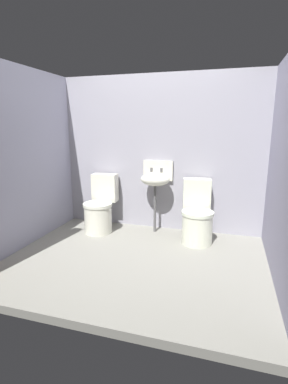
# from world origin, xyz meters

# --- Properties ---
(ground_plane) EXTENTS (3.23, 2.43, 0.08)m
(ground_plane) POSITION_xyz_m (0.00, 0.00, -0.04)
(ground_plane) COLOR gray
(wall_back) EXTENTS (3.23, 0.10, 2.15)m
(wall_back) POSITION_xyz_m (0.00, 1.07, 1.07)
(wall_back) COLOR #9694A0
(wall_back) RESTS_ON ground
(wall_left) EXTENTS (0.10, 2.23, 2.15)m
(wall_left) POSITION_xyz_m (-1.47, 0.10, 1.07)
(wall_left) COLOR #9191A7
(wall_left) RESTS_ON ground
(wall_right) EXTENTS (0.10, 2.23, 2.15)m
(wall_right) POSITION_xyz_m (1.47, 0.10, 1.07)
(wall_right) COLOR #908DA7
(wall_right) RESTS_ON ground
(toilet_left) EXTENTS (0.42, 0.61, 0.78)m
(toilet_left) POSITION_xyz_m (-0.77, 0.66, 0.32)
(toilet_left) COLOR silver
(toilet_left) RESTS_ON ground
(toilet_right) EXTENTS (0.48, 0.65, 0.78)m
(toilet_right) POSITION_xyz_m (0.59, 0.66, 0.32)
(toilet_right) COLOR silver
(toilet_right) RESTS_ON ground
(sink) EXTENTS (0.42, 0.34, 0.99)m
(sink) POSITION_xyz_m (-0.01, 0.85, 0.75)
(sink) COLOR #555455
(sink) RESTS_ON ground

